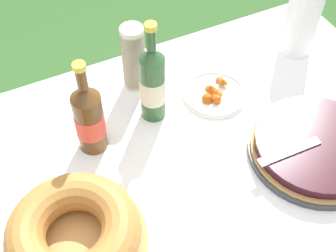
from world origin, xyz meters
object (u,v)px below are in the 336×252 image
object	(u,v)px
berry_tart	(316,147)
serving_knife	(327,136)
cup_stack	(134,58)
snack_plate_near	(215,94)
cider_bottle_amber	(89,118)
cider_bottle_green	(153,83)
bundt_cake	(74,233)
paper_towel_roll	(302,20)

from	to	relation	value
berry_tart	serving_knife	xyz separation A→B (m)	(0.03, -0.00, 0.04)
berry_tart	cup_stack	size ratio (longest dim) A/B	1.66
serving_knife	snack_plate_near	size ratio (longest dim) A/B	1.88
cider_bottle_amber	snack_plate_near	xyz separation A→B (m)	(0.41, 0.01, -0.10)
berry_tart	cider_bottle_green	size ratio (longest dim) A/B	1.12
serving_knife	bundt_cake	world-z (taller)	bundt_cake
cider_bottle_green	berry_tart	bearing A→B (deg)	-44.31
cider_bottle_amber	berry_tart	bearing A→B (deg)	-28.91
bundt_cake	cider_bottle_green	bearing A→B (deg)	41.17
cider_bottle_amber	snack_plate_near	world-z (taller)	cider_bottle_amber
berry_tart	cup_stack	world-z (taller)	cup_stack
bundt_cake	cider_bottle_green	world-z (taller)	cider_bottle_green
berry_tart	snack_plate_near	distance (m)	0.35
bundt_cake	snack_plate_near	distance (m)	0.63
paper_towel_roll	cup_stack	bearing A→B (deg)	171.74
serving_knife	snack_plate_near	distance (m)	0.37
berry_tart	snack_plate_near	xyz separation A→B (m)	(-0.14, 0.32, -0.02)
bundt_cake	cup_stack	world-z (taller)	cup_stack
berry_tart	bundt_cake	xyz separation A→B (m)	(-0.70, 0.03, 0.02)
bundt_cake	snack_plate_near	world-z (taller)	bundt_cake
bundt_cake	snack_plate_near	size ratio (longest dim) A/B	1.78
cider_bottle_amber	serving_knife	bearing A→B (deg)	-27.73
cup_stack	cider_bottle_green	xyz separation A→B (m)	(0.00, -0.14, 0.02)
cup_stack	cider_bottle_amber	size ratio (longest dim) A/B	0.73
paper_towel_roll	serving_knife	bearing A→B (deg)	-115.63
snack_plate_near	paper_towel_roll	distance (m)	0.39
cider_bottle_green	paper_towel_roll	distance (m)	0.57
berry_tart	bundt_cake	world-z (taller)	bundt_cake
serving_knife	cup_stack	xyz separation A→B (m)	(-0.38, 0.48, 0.05)
berry_tart	snack_plate_near	bearing A→B (deg)	114.00
paper_towel_roll	snack_plate_near	bearing A→B (deg)	-168.04
cup_stack	paper_towel_roll	world-z (taller)	paper_towel_roll
serving_knife	snack_plate_near	bearing A→B (deg)	-60.42
cider_bottle_amber	paper_towel_roll	world-z (taller)	cider_bottle_amber
cider_bottle_green	bundt_cake	bearing A→B (deg)	-138.83
cup_stack	paper_towel_roll	bearing A→B (deg)	-8.26
cup_stack	cider_bottle_amber	bearing A→B (deg)	-139.81
serving_knife	bundt_cake	bearing A→B (deg)	-1.14
serving_knife	bundt_cake	distance (m)	0.73
serving_knife	paper_towel_roll	xyz separation A→B (m)	(0.19, 0.40, 0.06)
cider_bottle_amber	paper_towel_roll	size ratio (longest dim) A/B	1.24
cider_bottle_amber	paper_towel_roll	xyz separation A→B (m)	(0.77, 0.09, 0.01)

